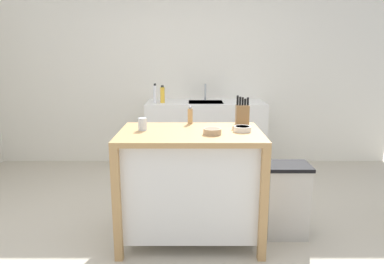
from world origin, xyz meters
name	(u,v)px	position (x,y,z in m)	size (l,w,h in m)	color
ground_plane	(193,239)	(0.00, 0.00, 0.00)	(6.50, 6.50, 0.00)	#BCB29E
wall_back	(193,69)	(0.00, 2.24, 1.30)	(5.50, 0.10, 2.60)	silver
kitchen_island	(192,180)	(-0.01, 0.04, 0.51)	(1.13, 0.73, 0.92)	tan
knife_block	(244,114)	(0.44, 0.31, 1.01)	(0.11, 0.09, 0.25)	olive
bowl_ceramic_wide	(244,129)	(0.41, 0.04, 0.94)	(0.14, 0.14, 0.04)	silver
bowl_stoneware_deep	(214,131)	(0.16, -0.05, 0.94)	(0.14, 0.14, 0.04)	tan
drinking_cup	(144,124)	(-0.39, 0.09, 0.97)	(0.07, 0.07, 0.10)	silver
pepper_grinder	(192,115)	(-0.01, 0.36, 0.99)	(0.04, 0.04, 0.16)	tan
trash_bin	(288,200)	(0.80, 0.09, 0.32)	(0.36, 0.28, 0.63)	#B7B2A8
sink_counter	(207,135)	(0.18, 1.89, 0.45)	(1.53, 0.60, 0.90)	white
sink_faucet	(207,92)	(0.18, 2.03, 1.01)	(0.02, 0.02, 0.22)	#B7BCC1
bottle_spray_cleaner	(164,95)	(-0.37, 1.79, 1.00)	(0.06, 0.06, 0.22)	yellow
bottle_hand_soap	(157,94)	(-0.46, 1.79, 1.01)	(0.05, 0.05, 0.24)	white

